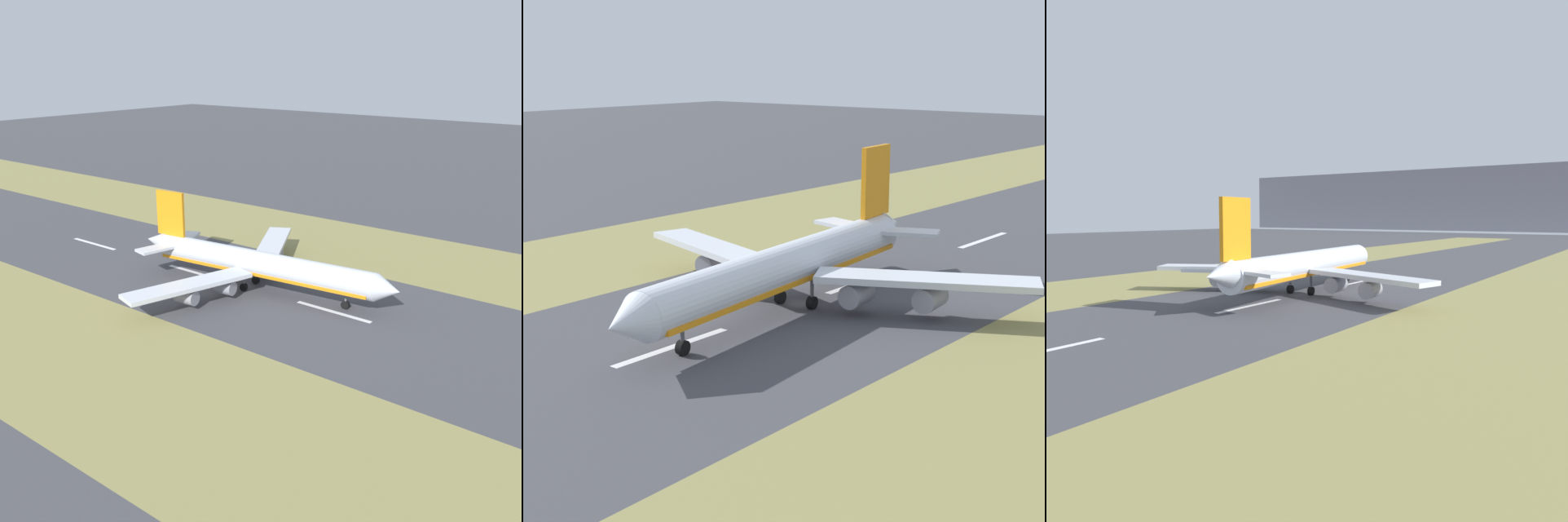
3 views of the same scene
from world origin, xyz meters
TOP-DOWN VIEW (x-y plane):
  - ground_plane at (0.00, 0.00)m, footprint 800.00×800.00m
  - grass_median_west at (-45.00, 0.00)m, footprint 40.00×600.00m
  - grass_median_east at (45.00, 0.00)m, footprint 40.00×600.00m
  - centreline_dash_mid at (0.00, -15.69)m, footprint 1.20×18.00m
  - centreline_dash_far at (0.00, 24.31)m, footprint 1.20×18.00m
  - airplane_main_jet at (-0.59, 2.41)m, footprint 63.78×67.21m

SIDE VIEW (x-z plane):
  - ground_plane at x=0.00m, z-range 0.00..0.00m
  - grass_median_west at x=-45.00m, z-range 0.00..0.01m
  - grass_median_east at x=45.00m, z-range 0.00..0.01m
  - centreline_dash_mid at x=0.00m, z-range 0.00..0.01m
  - centreline_dash_far at x=0.00m, z-range 0.00..0.01m
  - airplane_main_jet at x=-0.59m, z-range -4.08..16.12m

